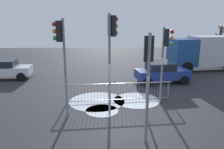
% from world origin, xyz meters
% --- Properties ---
extents(ground_plane, '(60.00, 60.00, 0.00)m').
position_xyz_m(ground_plane, '(0.00, 0.00, 0.00)').
color(ground_plane, '#2D2D33').
extents(traffic_light_rear_right, '(0.55, 0.37, 4.50)m').
position_xyz_m(traffic_light_rear_right, '(-2.70, 1.31, 3.29)').
color(traffic_light_rear_right, slate).
rests_on(traffic_light_rear_right, ground).
extents(traffic_light_mid_right, '(0.47, 0.47, 4.71)m').
position_xyz_m(traffic_light_mid_right, '(-0.47, 1.34, 3.45)').
color(traffic_light_mid_right, slate).
rests_on(traffic_light_mid_right, ground).
extents(traffic_light_foreground_right, '(0.34, 0.57, 3.99)m').
position_xyz_m(traffic_light_foreground_right, '(0.71, -0.93, 2.93)').
color(traffic_light_foreground_right, slate).
rests_on(traffic_light_foreground_right, ground).
extents(traffic_light_rear_left, '(0.55, 0.37, 4.10)m').
position_xyz_m(traffic_light_rear_left, '(2.46, 2.95, 3.00)').
color(traffic_light_rear_left, slate).
rests_on(traffic_light_rear_left, ground).
extents(direction_sign_post, '(0.75, 0.32, 3.08)m').
position_xyz_m(direction_sign_post, '(1.16, 0.68, 1.72)').
color(direction_sign_post, slate).
rests_on(direction_sign_post, ground).
extents(pedestrian_guard_railing, '(5.80, 0.51, 1.07)m').
position_xyz_m(pedestrian_guard_railing, '(-0.01, 3.09, 0.55)').
color(pedestrian_guard_railing, slate).
rests_on(pedestrian_guard_railing, ground).
extents(car_blue_near, '(3.98, 2.32, 1.47)m').
position_xyz_m(car_blue_near, '(3.41, 6.91, 0.77)').
color(car_blue_near, navy).
rests_on(car_blue_near, ground).
extents(car_white_trailing, '(3.93, 2.20, 1.47)m').
position_xyz_m(car_white_trailing, '(-8.52, 8.46, 0.77)').
color(car_white_trailing, silver).
rests_on(car_white_trailing, ground).
extents(delivery_truck, '(7.28, 3.41, 3.10)m').
position_xyz_m(delivery_truck, '(8.89, 11.17, 1.74)').
color(delivery_truck, silver).
rests_on(delivery_truck, ground).
extents(bare_tree_left, '(1.47, 1.61, 3.95)m').
position_xyz_m(bare_tree_left, '(13.41, 17.52, 2.11)').
color(bare_tree_left, '#473828').
rests_on(bare_tree_left, ground).
extents(snow_patch_kerb, '(2.62, 2.62, 0.01)m').
position_xyz_m(snow_patch_kerb, '(1.02, 3.26, 0.01)').
color(snow_patch_kerb, white).
rests_on(snow_patch_kerb, ground).
extents(snow_patch_island, '(1.65, 1.65, 0.01)m').
position_xyz_m(snow_patch_island, '(-0.94, 1.84, 0.01)').
color(snow_patch_island, silver).
rests_on(snow_patch_island, ground).
extents(snow_patch_verge, '(3.13, 3.13, 0.01)m').
position_xyz_m(snow_patch_verge, '(-1.23, 3.20, 0.01)').
color(snow_patch_verge, silver).
rests_on(snow_patch_verge, ground).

